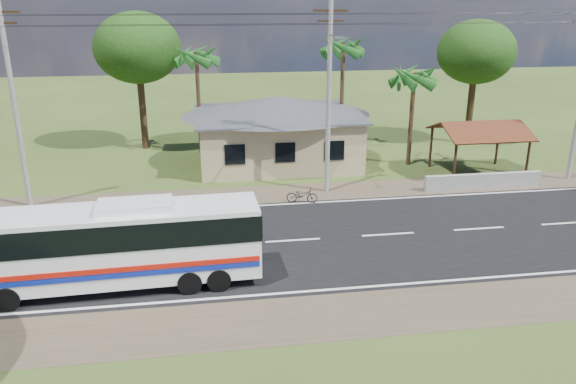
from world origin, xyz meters
name	(u,v)px	position (x,y,z in m)	size (l,w,h in m)	color
ground	(293,241)	(0.00, 0.00, 0.00)	(120.00, 120.00, 0.00)	#33481A
road	(293,241)	(0.00, 0.00, 0.01)	(120.00, 16.00, 0.03)	black
house	(276,123)	(1.00, 13.00, 2.64)	(12.40, 10.00, 5.00)	#C8B485
waiting_shed	(480,131)	(13.00, 8.50, 2.73)	(5.20, 4.48, 3.35)	#392314
concrete_barrier	(483,181)	(12.00, 5.60, 0.45)	(7.00, 0.30, 0.90)	#9E9E99
utility_poles	(323,90)	(2.67, 6.49, 5.77)	(32.80, 2.22, 11.00)	#9E9E99
palm_near	(414,77)	(9.50, 11.00, 5.71)	(2.80, 2.80, 6.70)	#47301E
palm_mid	(343,48)	(6.00, 15.50, 7.16)	(2.80, 2.80, 8.20)	#47301E
palm_far	(196,57)	(-4.00, 16.00, 6.68)	(2.80, 2.80, 7.70)	#47301E
tree_behind_house	(137,48)	(-8.00, 18.00, 7.12)	(6.00, 6.00, 9.61)	#47301E
tree_behind_shed	(476,52)	(16.00, 16.00, 6.68)	(5.60, 5.60, 9.02)	#47301E
coach_bus	(113,240)	(-7.28, -3.21, 1.94)	(10.99, 2.72, 3.39)	white
motorcycle	(302,195)	(1.29, 4.84, 0.44)	(0.58, 1.67, 0.88)	black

